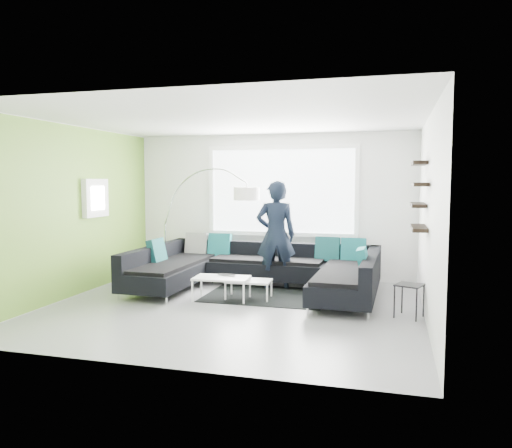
{
  "coord_description": "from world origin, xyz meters",
  "views": [
    {
      "loc": [
        2.28,
        -7.0,
        1.9
      ],
      "look_at": [
        0.12,
        0.9,
        1.19
      ],
      "focal_mm": 35.0,
      "sensor_mm": 36.0,
      "label": 1
    }
  ],
  "objects_px": {
    "arc_lamp": "(165,224)",
    "laptop": "(226,275)",
    "side_table": "(409,301)",
    "person": "(276,235)",
    "coffee_table": "(235,288)",
    "sectional_sofa": "(256,271)"
  },
  "relations": [
    {
      "from": "arc_lamp",
      "to": "side_table",
      "type": "bearing_deg",
      "value": -8.03
    },
    {
      "from": "arc_lamp",
      "to": "person",
      "type": "distance_m",
      "value": 2.27
    },
    {
      "from": "side_table",
      "to": "person",
      "type": "bearing_deg",
      "value": 148.45
    },
    {
      "from": "sectional_sofa",
      "to": "side_table",
      "type": "relative_size",
      "value": 8.64
    },
    {
      "from": "arc_lamp",
      "to": "laptop",
      "type": "xyz_separation_m",
      "value": [
        1.66,
        -1.24,
        -0.69
      ]
    },
    {
      "from": "coffee_table",
      "to": "laptop",
      "type": "relative_size",
      "value": 3.73
    },
    {
      "from": "coffee_table",
      "to": "arc_lamp",
      "type": "height_order",
      "value": "arc_lamp"
    },
    {
      "from": "side_table",
      "to": "laptop",
      "type": "relative_size",
      "value": 1.56
    },
    {
      "from": "coffee_table",
      "to": "laptop",
      "type": "height_order",
      "value": "laptop"
    },
    {
      "from": "side_table",
      "to": "person",
      "type": "distance_m",
      "value": 2.7
    },
    {
      "from": "sectional_sofa",
      "to": "person",
      "type": "relative_size",
      "value": 2.13
    },
    {
      "from": "coffee_table",
      "to": "side_table",
      "type": "bearing_deg",
      "value": -11.5
    },
    {
      "from": "sectional_sofa",
      "to": "arc_lamp",
      "type": "distance_m",
      "value": 2.25
    },
    {
      "from": "side_table",
      "to": "laptop",
      "type": "height_order",
      "value": "side_table"
    },
    {
      "from": "sectional_sofa",
      "to": "arc_lamp",
      "type": "relative_size",
      "value": 1.9
    },
    {
      "from": "sectional_sofa",
      "to": "person",
      "type": "height_order",
      "value": "person"
    },
    {
      "from": "person",
      "to": "laptop",
      "type": "distance_m",
      "value": 1.28
    },
    {
      "from": "coffee_table",
      "to": "person",
      "type": "bearing_deg",
      "value": 62.72
    },
    {
      "from": "person",
      "to": "laptop",
      "type": "height_order",
      "value": "person"
    },
    {
      "from": "laptop",
      "to": "person",
      "type": "bearing_deg",
      "value": 61.25
    },
    {
      "from": "side_table",
      "to": "laptop",
      "type": "xyz_separation_m",
      "value": [
        -2.81,
        0.37,
        0.15
      ]
    },
    {
      "from": "coffee_table",
      "to": "laptop",
      "type": "distance_m",
      "value": 0.25
    }
  ]
}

